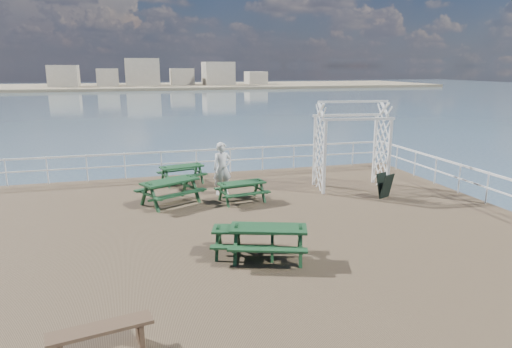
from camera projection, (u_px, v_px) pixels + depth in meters
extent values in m
cube|color=brown|center=(232.00, 232.00, 13.23)|extent=(18.00, 14.00, 0.30)
plane|color=#40576C|center=(154.00, 126.00, 51.15)|extent=(300.00, 300.00, 0.00)
cube|color=tan|center=(185.00, 86.00, 144.02)|extent=(160.00, 40.00, 0.80)
cube|color=beige|center=(64.00, 76.00, 131.29)|extent=(8.00, 8.00, 6.00)
cube|color=beige|center=(108.00, 77.00, 134.54)|extent=(6.00, 8.00, 5.00)
cube|color=beige|center=(142.00, 72.00, 136.80)|extent=(10.00, 8.00, 8.00)
cube|color=beige|center=(183.00, 77.00, 140.28)|extent=(7.00, 8.00, 5.00)
cube|color=beige|center=(218.00, 73.00, 142.91)|extent=(9.00, 8.00, 7.00)
cube|color=beige|center=(258.00, 78.00, 146.65)|extent=(6.00, 8.00, 4.00)
cylinder|color=brown|center=(0.00, 231.00, 16.71)|extent=(0.36, 0.36, 2.10)
cylinder|color=brown|center=(367.00, 200.00, 20.62)|extent=(0.36, 0.36, 2.10)
cube|color=white|center=(196.00, 151.00, 19.37)|extent=(17.70, 0.07, 0.07)
cube|color=white|center=(196.00, 162.00, 19.49)|extent=(17.70, 0.05, 0.05)
cube|color=white|center=(489.00, 173.00, 15.26)|extent=(0.07, 13.70, 0.07)
cube|color=white|center=(487.00, 188.00, 15.38)|extent=(0.05, 13.70, 0.05)
cube|color=#14381A|center=(170.00, 181.00, 15.29)|extent=(2.05, 1.53, 0.06)
cube|color=#14381A|center=(160.00, 186.00, 15.81)|extent=(1.83, 1.10, 0.05)
cube|color=#14381A|center=(181.00, 194.00, 14.90)|extent=(1.83, 1.10, 0.05)
cube|color=#14381A|center=(149.00, 195.00, 14.84)|extent=(0.77, 1.41, 0.06)
cube|color=#14381A|center=(190.00, 187.00, 15.89)|extent=(0.77, 1.41, 0.06)
cube|color=#14381A|center=(145.00, 195.00, 15.08)|extent=(0.32, 0.53, 0.93)
cube|color=#14381A|center=(154.00, 199.00, 14.62)|extent=(0.32, 0.53, 0.93)
cube|color=#14381A|center=(185.00, 186.00, 16.13)|extent=(0.32, 0.53, 0.93)
cube|color=#14381A|center=(195.00, 190.00, 15.67)|extent=(0.32, 0.53, 0.93)
cube|color=#14381A|center=(171.00, 196.00, 15.41)|extent=(1.56, 0.85, 0.06)
cube|color=#14381A|center=(182.00, 167.00, 18.00)|extent=(1.77, 1.03, 0.06)
cube|color=#14381A|center=(177.00, 170.00, 18.53)|extent=(1.67, 0.62, 0.05)
cube|color=#14381A|center=(187.00, 176.00, 17.59)|extent=(1.67, 0.62, 0.05)
cube|color=#14381A|center=(165.00, 176.00, 17.73)|extent=(0.39, 1.32, 0.06)
cube|color=#14381A|center=(198.00, 172.00, 18.39)|extent=(0.39, 1.32, 0.06)
cube|color=#14381A|center=(163.00, 175.00, 17.98)|extent=(0.19, 0.48, 0.81)
cube|color=#14381A|center=(167.00, 178.00, 17.51)|extent=(0.19, 0.48, 0.81)
cube|color=#14381A|center=(196.00, 171.00, 18.64)|extent=(0.19, 0.48, 0.81)
cube|color=#14381A|center=(201.00, 174.00, 18.17)|extent=(0.19, 0.48, 0.81)
cube|color=#14381A|center=(182.00, 178.00, 18.10)|extent=(1.45, 0.43, 0.06)
cube|color=#14381A|center=(242.00, 183.00, 15.58)|extent=(1.67, 0.86, 0.05)
cube|color=#14381A|center=(236.00, 187.00, 16.10)|extent=(1.61, 0.47, 0.04)
cube|color=#14381A|center=(248.00, 194.00, 15.17)|extent=(1.61, 0.47, 0.04)
cube|color=#14381A|center=(224.00, 193.00, 15.37)|extent=(0.27, 1.28, 0.05)
cube|color=#14381A|center=(259.00, 189.00, 15.91)|extent=(0.27, 1.28, 0.05)
cube|color=#14381A|center=(221.00, 192.00, 15.62)|extent=(0.14, 0.46, 0.77)
cube|color=#14381A|center=(227.00, 196.00, 15.15)|extent=(0.14, 0.46, 0.77)
cube|color=#14381A|center=(256.00, 188.00, 16.15)|extent=(0.14, 0.46, 0.77)
cube|color=#14381A|center=(263.00, 192.00, 15.68)|extent=(0.14, 0.46, 0.77)
cube|color=#14381A|center=(242.00, 195.00, 15.68)|extent=(1.41, 0.29, 0.05)
cube|color=#14381A|center=(245.00, 229.00, 11.16)|extent=(1.71, 1.08, 0.05)
cube|color=#14381A|center=(247.00, 231.00, 11.74)|extent=(1.59, 0.70, 0.04)
cube|color=#14381A|center=(244.00, 247.00, 10.70)|extent=(1.59, 0.70, 0.04)
cube|color=#14381A|center=(218.00, 239.00, 11.25)|extent=(0.46, 1.25, 0.05)
cube|color=#14381A|center=(272.00, 240.00, 11.20)|extent=(0.46, 1.25, 0.05)
cube|color=#14381A|center=(220.00, 237.00, 11.52)|extent=(0.21, 0.46, 0.78)
cube|color=#14381A|center=(217.00, 245.00, 11.00)|extent=(0.21, 0.46, 0.78)
cube|color=#14381A|center=(272.00, 238.00, 11.47)|extent=(0.21, 0.46, 0.78)
cube|color=#14381A|center=(272.00, 246.00, 10.95)|extent=(0.21, 0.46, 0.78)
cube|color=#14381A|center=(245.00, 246.00, 11.26)|extent=(1.37, 0.50, 0.05)
cube|color=#14381A|center=(268.00, 228.00, 10.95)|extent=(1.97, 1.28, 0.06)
cube|color=#14381A|center=(269.00, 231.00, 11.61)|extent=(1.82, 0.84, 0.05)
cube|color=#14381A|center=(267.00, 250.00, 10.42)|extent=(1.82, 0.84, 0.05)
cube|color=#14381A|center=(237.00, 240.00, 11.07)|extent=(0.56, 1.43, 0.06)
cube|color=#14381A|center=(300.00, 241.00, 10.97)|extent=(0.56, 1.43, 0.06)
cube|color=#14381A|center=(238.00, 237.00, 11.37)|extent=(0.25, 0.53, 0.90)
cube|color=#14381A|center=(236.00, 247.00, 10.78)|extent=(0.25, 0.53, 0.90)
cube|color=#14381A|center=(300.00, 239.00, 11.28)|extent=(0.25, 0.53, 0.90)
cube|color=#14381A|center=(301.00, 248.00, 10.69)|extent=(0.25, 0.53, 0.90)
cube|color=#14381A|center=(268.00, 248.00, 11.06)|extent=(1.57, 0.61, 0.06)
cube|color=brown|center=(100.00, 328.00, 7.33)|extent=(1.69, 0.69, 0.06)
cube|color=brown|center=(140.00, 332.00, 7.65)|extent=(0.15, 0.36, 0.41)
cube|color=white|center=(325.00, 158.00, 16.36)|extent=(0.11, 0.11, 2.67)
cube|color=white|center=(315.00, 151.00, 17.65)|extent=(0.11, 0.11, 2.67)
cube|color=white|center=(389.00, 156.00, 16.70)|extent=(0.11, 0.11, 2.67)
cube|color=white|center=(375.00, 150.00, 17.98)|extent=(0.11, 0.11, 2.67)
cube|color=white|center=(359.00, 119.00, 16.21)|extent=(2.66, 0.43, 0.09)
cube|color=white|center=(347.00, 115.00, 17.50)|extent=(2.66, 0.43, 0.09)
cube|color=white|center=(353.00, 102.00, 16.72)|extent=(2.65, 0.42, 0.08)
cube|color=black|center=(387.00, 186.00, 16.01)|extent=(0.58, 0.43, 0.89)
cube|color=black|center=(383.00, 185.00, 16.15)|extent=(0.58, 0.43, 0.89)
imported|color=white|center=(222.00, 169.00, 16.39)|extent=(0.74, 0.52, 1.91)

